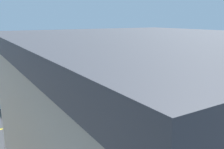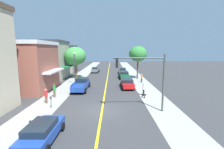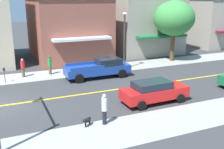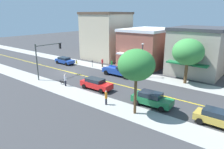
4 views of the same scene
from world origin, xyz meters
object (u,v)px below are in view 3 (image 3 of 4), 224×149
street_tree_right_corner (174,18)px  parking_meter (4,73)px  red_sedan_right_curb (154,91)px  pedestrian_red_shirt (23,67)px  pedestrian_green_shirt (50,64)px  small_dog (87,120)px  pedestrian_white_shirt (104,108)px  blue_pickup_truck (100,68)px  street_lamp (124,34)px

street_tree_right_corner → parking_meter: (1.36, -18.23, -3.97)m
street_tree_right_corner → red_sedan_right_curb: size_ratio=1.42×
parking_meter → street_tree_right_corner: bearing=94.3°
pedestrian_red_shirt → pedestrian_green_shirt: size_ratio=0.94×
pedestrian_green_shirt → small_dog: 11.76m
street_tree_right_corner → pedestrian_white_shirt: (12.19, -13.38, -3.84)m
pedestrian_red_shirt → pedestrian_green_shirt: 2.45m
parking_meter → blue_pickup_truck: 8.24m
street_tree_right_corner → red_sedan_right_curb: street_tree_right_corner is taller
blue_pickup_truck → pedestrian_green_shirt: size_ratio=3.25×
street_tree_right_corner → street_lamp: 7.11m
pedestrian_white_shirt → blue_pickup_truck: bearing=-92.8°
pedestrian_white_shirt → pedestrian_red_shirt: bearing=-58.4°
pedestrian_green_shirt → small_dog: pedestrian_green_shirt is taller
blue_pickup_truck → pedestrian_white_shirt: (9.10, -3.21, 0.12)m
street_lamp → pedestrian_red_shirt: bearing=-97.1°
parking_meter → blue_pickup_truck: blue_pickup_truck is taller
pedestrian_white_shirt → small_dog: bearing=7.7°
parking_meter → street_lamp: bearing=89.8°
red_sedan_right_curb → blue_pickup_truck: bearing=98.2°
pedestrian_red_shirt → red_sedan_right_curb: bearing=63.2°
parking_meter → pedestrian_green_shirt: 4.22m
pedestrian_red_shirt → pedestrian_green_shirt: (0.10, 2.44, 0.07)m
red_sedan_right_curb → blue_pickup_truck: blue_pickup_truck is taller
parking_meter → pedestrian_red_shirt: size_ratio=0.76×
street_tree_right_corner → parking_meter: bearing=-85.7°
street_tree_right_corner → blue_pickup_truck: (3.10, -10.17, -3.96)m
pedestrian_red_shirt → small_dog: size_ratio=2.55×
blue_pickup_truck → pedestrian_green_shirt: bearing=145.0°
street_tree_right_corner → pedestrian_green_shirt: bearing=-88.8°
blue_pickup_truck → small_dog: size_ratio=8.83×
street_lamp → pedestrian_green_shirt: 7.82m
parking_meter → street_lamp: 11.69m
pedestrian_red_shirt → street_tree_right_corner: bearing=116.9°
street_lamp → pedestrian_green_shirt: street_lamp is taller
street_lamp → pedestrian_red_shirt: 10.16m
pedestrian_white_shirt → small_dog: size_ratio=2.73×
blue_pickup_truck → small_dog: bearing=-115.0°
parking_meter → pedestrian_red_shirt: (-1.17, 1.64, 0.04)m
blue_pickup_truck → pedestrian_green_shirt: 4.86m
street_lamp → parking_meter: bearing=-90.2°
parking_meter → pedestrian_white_shirt: (10.84, 4.85, 0.13)m
red_sedan_right_curb → blue_pickup_truck: 7.39m
parking_meter → pedestrian_red_shirt: pedestrian_red_shirt is taller
street_lamp → pedestrian_red_shirt: (-1.21, -9.73, -2.67)m
pedestrian_white_shirt → small_dog: (-0.16, -1.01, -0.63)m
small_dog → pedestrian_green_shirt: bearing=-129.3°
pedestrian_red_shirt → pedestrian_white_shirt: size_ratio=0.93×
street_lamp → small_dog: bearing=-35.3°
parking_meter → red_sedan_right_curb: (9.03, 9.29, -0.05)m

